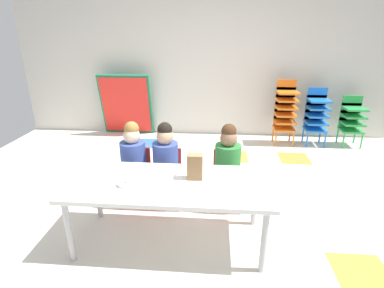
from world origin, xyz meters
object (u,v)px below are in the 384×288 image
at_px(kid_chair_blue_stack, 316,114).
at_px(paper_plate_near_edge, 124,186).
at_px(seated_child_far_right, 228,159).
at_px(donut_powdered_on_plate, 124,183).
at_px(paper_bag_brown, 195,167).
at_px(kid_chair_orange_stack, 285,109).
at_px(seated_child_middle_seat, 166,157).
at_px(seated_child_near_camera, 133,156).
at_px(paper_plate_center_table, 166,175).
at_px(kid_chair_green_stack, 352,118).
at_px(folded_activity_table, 126,105).
at_px(craft_table, 169,187).

xyz_separation_m(kid_chair_blue_stack, paper_plate_near_edge, (-2.34, -2.73, 0.08)).
relative_size(seated_child_far_right, donut_powdered_on_plate, 7.62).
bearing_deg(paper_bag_brown, kid_chair_orange_stack, 63.27).
distance_m(seated_child_middle_seat, donut_powdered_on_plate, 0.73).
relative_size(kid_chair_orange_stack, paper_bag_brown, 4.73).
relative_size(seated_child_near_camera, kid_chair_blue_stack, 1.00).
height_order(seated_child_far_right, paper_plate_center_table, seated_child_far_right).
height_order(kid_chair_green_stack, paper_bag_brown, paper_bag_brown).
relative_size(seated_child_near_camera, paper_plate_near_edge, 5.10).
bearing_deg(seated_child_near_camera, folded_activity_table, 108.01).
height_order(craft_table, kid_chair_orange_stack, kid_chair_orange_stack).
xyz_separation_m(seated_child_far_right, folded_activity_table, (-1.71, 2.27, -0.02)).
distance_m(seated_child_middle_seat, paper_plate_center_table, 0.48).
bearing_deg(paper_plate_center_table, seated_child_middle_seat, 99.38).
height_order(seated_child_near_camera, kid_chair_orange_stack, kid_chair_orange_stack).
distance_m(paper_plate_near_edge, donut_powdered_on_plate, 0.02).
height_order(seated_child_middle_seat, paper_plate_center_table, seated_child_middle_seat).
xyz_separation_m(kid_chair_blue_stack, paper_plate_center_table, (-2.04, -2.51, 0.08)).
distance_m(seated_child_near_camera, kid_chair_orange_stack, 2.83).
bearing_deg(donut_powdered_on_plate, craft_table, 15.76).
relative_size(seated_child_near_camera, seated_child_middle_seat, 1.00).
relative_size(seated_child_middle_seat, donut_powdered_on_plate, 7.62).
relative_size(craft_table, paper_plate_center_table, 9.39).
xyz_separation_m(seated_child_near_camera, kid_chair_green_stack, (3.02, 2.04, -0.10)).
distance_m(kid_chair_orange_stack, folded_activity_table, 2.71).
height_order(kid_chair_green_stack, paper_plate_center_table, kid_chair_green_stack).
distance_m(paper_plate_center_table, donut_powdered_on_plate, 0.38).
xyz_separation_m(seated_child_far_right, donut_powdered_on_plate, (-0.86, -0.70, 0.06)).
relative_size(craft_table, seated_child_near_camera, 1.84).
relative_size(craft_table, paper_bag_brown, 7.69).
bearing_deg(seated_child_middle_seat, kid_chair_green_stack, 37.21).
bearing_deg(donut_powdered_on_plate, seated_child_near_camera, 99.30).
bearing_deg(kid_chair_blue_stack, paper_plate_center_table, -129.10).
xyz_separation_m(seated_child_near_camera, kid_chair_orange_stack, (1.96, 2.04, 0.02)).
distance_m(seated_child_middle_seat, folded_activity_table, 2.52).
relative_size(seated_child_near_camera, paper_plate_center_table, 5.10).
relative_size(seated_child_far_right, kid_chair_orange_stack, 0.88).
height_order(seated_child_middle_seat, seated_child_far_right, same).
bearing_deg(kid_chair_blue_stack, paper_bag_brown, -124.93).
distance_m(seated_child_near_camera, donut_powdered_on_plate, 0.71).
relative_size(kid_chair_blue_stack, paper_bag_brown, 4.18).
bearing_deg(kid_chair_green_stack, seated_child_near_camera, -146.01).
height_order(craft_table, seated_child_middle_seat, seated_child_middle_seat).
bearing_deg(craft_table, kid_chair_green_stack, 45.88).
bearing_deg(kid_chair_orange_stack, craft_table, -119.58).
xyz_separation_m(kid_chair_blue_stack, paper_bag_brown, (-1.78, -2.55, 0.18)).
height_order(kid_chair_orange_stack, paper_plate_center_table, kid_chair_orange_stack).
xyz_separation_m(seated_child_near_camera, seated_child_middle_seat, (0.34, 0.00, 0.00)).
xyz_separation_m(seated_child_far_right, paper_plate_near_edge, (-0.86, -0.70, 0.04)).
bearing_deg(folded_activity_table, paper_plate_near_edge, -73.98).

